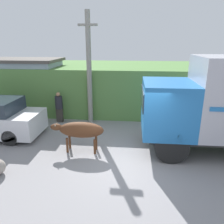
{
  "coord_description": "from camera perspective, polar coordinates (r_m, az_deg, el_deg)",
  "views": [
    {
      "loc": [
        0.07,
        -6.82,
        4.01
      ],
      "look_at": [
        -0.69,
        0.83,
        1.52
      ],
      "focal_mm": 35.0,
      "sensor_mm": 36.0,
      "label": 1
    }
  ],
  "objects": [
    {
      "name": "brown_cow",
      "position": [
        8.26,
        -8.33,
        -4.69
      ],
      "size": [
        2.02,
        0.59,
        1.17
      ],
      "rotation": [
        0.0,
        0.0,
        -0.19
      ],
      "color": "#512D19",
      "rests_on": "ground_plane"
    },
    {
      "name": "utility_pole",
      "position": [
        10.86,
        -6.01,
        11.45
      ],
      "size": [
        0.9,
        0.24,
        5.39
      ],
      "color": "gray",
      "rests_on": "ground_plane"
    },
    {
      "name": "ground_plane",
      "position": [
        7.91,
        4.48,
        -12.6
      ],
      "size": [
        60.0,
        60.0,
        0.0
      ],
      "primitive_type": "plane",
      "color": "gray"
    },
    {
      "name": "hillside_embankment",
      "position": [
        14.13,
        5.33,
        6.86
      ],
      "size": [
        32.0,
        6.05,
        2.64
      ],
      "color": "#568442",
      "rests_on": "ground_plane"
    },
    {
      "name": "pedestrian_on_hill",
      "position": [
        11.52,
        -13.66,
        1.5
      ],
      "size": [
        0.38,
        0.38,
        1.58
      ],
      "rotation": [
        0.0,
        0.0,
        3.16
      ],
      "color": "#38332D",
      "rests_on": "ground_plane"
    },
    {
      "name": "building_backdrop",
      "position": [
        14.25,
        -24.05,
        6.47
      ],
      "size": [
        5.53,
        2.7,
        3.09
      ],
      "color": "#99ADB7",
      "rests_on": "ground_plane"
    }
  ]
}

